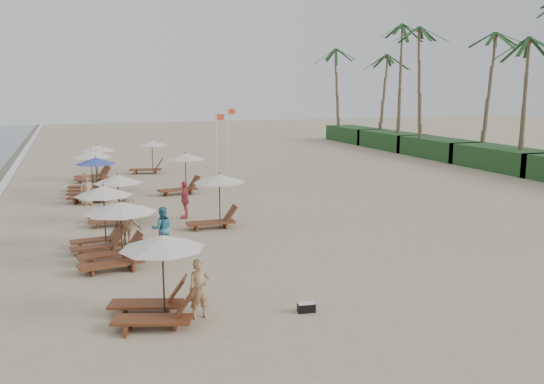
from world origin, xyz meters
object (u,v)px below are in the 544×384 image
object	(u,v)px
lounger_station_3	(113,200)
inland_station_2	(149,155)
lounger_station_1	(114,234)
flag_pole_near	(217,142)
inland_station_1	(182,171)
duffel_bag	(306,307)
lounger_station_5	(88,171)
lounger_station_6	(93,163)
lounger_station_0	(154,280)
beachgoer_far_a	(185,200)
beachgoer_mid_a	(162,228)
beachgoer_mid_b	(127,222)
beachgoer_far_b	(87,189)
lounger_station_4	(91,182)
lounger_station_2	(99,218)
inland_station_0	(215,196)
beachgoer_near	(199,289)

from	to	relation	value
lounger_station_3	inland_station_2	xyz separation A→B (m)	(3.46, 14.50, 0.24)
lounger_station_1	flag_pole_near	size ratio (longest dim) A/B	0.63
inland_station_1	duffel_bag	xyz separation A→B (m)	(-0.14, -18.00, -1.15)
lounger_station_5	lounger_station_6	world-z (taller)	lounger_station_5
duffel_bag	lounger_station_0	bearing A→B (deg)	168.36
beachgoer_far_a	beachgoer_mid_a	bearing A→B (deg)	-2.28
lounger_station_6	flag_pole_near	xyz separation A→B (m)	(7.55, -1.89, 1.31)
inland_station_2	flag_pole_near	distance (m)	5.71
lounger_station_3	beachgoer_far_a	world-z (taller)	lounger_station_3
beachgoer_far_a	beachgoer_mid_b	bearing A→B (deg)	-20.62
lounger_station_3	duffel_bag	size ratio (longest dim) A/B	4.98
beachgoer_far_b	lounger_station_1	bearing A→B (deg)	-122.78
beachgoer_mid_b	flag_pole_near	bearing A→B (deg)	-81.33
lounger_station_3	beachgoer_far_b	world-z (taller)	lounger_station_3
lounger_station_4	inland_station_1	world-z (taller)	lounger_station_4
lounger_station_2	lounger_station_6	bearing A→B (deg)	88.28
beachgoer_mid_b	beachgoer_far_a	distance (m)	4.61
lounger_station_1	inland_station_1	distance (m)	13.09
beachgoer_mid_a	beachgoer_far_a	world-z (taller)	beachgoer_far_a
lounger_station_3	duffel_bag	world-z (taller)	lounger_station_3
duffel_bag	lounger_station_3	bearing A→B (deg)	108.38
lounger_station_1	beachgoer_far_a	world-z (taller)	lounger_station_1
inland_station_0	beachgoer_near	distance (m)	9.71
inland_station_0	beachgoer_mid_a	world-z (taller)	inland_station_0
inland_station_1	lounger_station_6	bearing A→B (deg)	125.20
lounger_station_5	beachgoer_far_b	world-z (taller)	lounger_station_5
lounger_station_4	beachgoer_mid_b	bearing A→B (deg)	-84.29
inland_station_1	beachgoer_near	distance (m)	17.67
inland_station_1	inland_station_2	size ratio (longest dim) A/B	0.99
lounger_station_4	inland_station_2	size ratio (longest dim) A/B	0.93
beachgoer_near	beachgoer_mid_a	xyz separation A→B (m)	(0.08, 6.57, 0.03)
lounger_station_0	lounger_station_6	world-z (taller)	lounger_station_6
inland_station_2	beachgoer_near	xyz separation A→B (m)	(-2.20, -25.91, -0.50)
lounger_station_1	inland_station_2	size ratio (longest dim) A/B	0.94
lounger_station_6	inland_station_2	size ratio (longest dim) A/B	0.95
lounger_station_0	duffel_bag	world-z (taller)	lounger_station_0
beachgoer_far_a	duffel_bag	distance (m)	11.97
beachgoer_far_b	flag_pole_near	bearing A→B (deg)	0.31
lounger_station_4	flag_pole_near	size ratio (longest dim) A/B	0.62
beachgoer_far_a	beachgoer_far_b	world-z (taller)	beachgoer_far_a
inland_station_0	beachgoer_far_b	size ratio (longest dim) A/B	1.65
inland_station_2	lounger_station_0	bearing A→B (deg)	-97.32
lounger_station_5	beachgoer_far_a	size ratio (longest dim) A/B	1.54
lounger_station_4	inland_station_2	distance (m)	9.76
inland_station_0	beachgoer_far_a	xyz separation A→B (m)	(-0.90, 2.05, -0.48)
lounger_station_1	flag_pole_near	world-z (taller)	flag_pole_near
beachgoer_far_a	flag_pole_near	distance (m)	11.36
beachgoer_mid_b	lounger_station_5	bearing A→B (deg)	-50.07
lounger_station_4	beachgoer_mid_b	distance (m)	9.39
beachgoer_near	inland_station_2	bearing A→B (deg)	81.83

